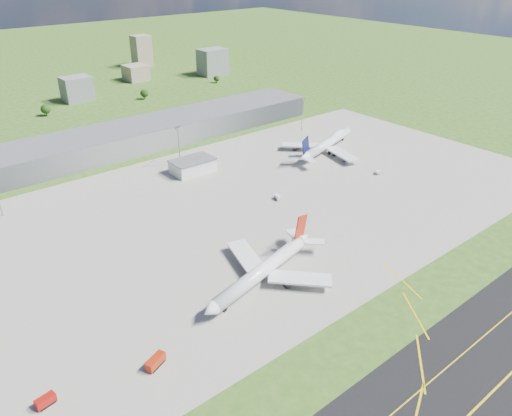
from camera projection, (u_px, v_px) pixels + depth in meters
ground at (141, 153)px, 344.57m from camera, size 1400.00×1400.00×0.00m
apron at (253, 205)px, 274.77m from camera, size 360.00×190.00×0.08m
terminal at (130, 138)px, 351.40m from camera, size 300.00×42.00×15.00m
ops_building at (193, 166)px, 314.08m from camera, size 26.00×16.00×8.00m
mast_center at (179, 139)px, 318.05m from camera, size 3.50×2.00×25.90m
mast_east at (302, 108)px, 380.06m from camera, size 3.50×2.00×25.90m
airliner_red_twin at (264, 270)px, 210.18m from camera, size 71.01×54.46×19.69m
airliner_blue_quad at (328, 143)px, 347.14m from camera, size 73.68×56.59×19.66m
fire_truck at (156, 362)px, 167.94m from camera, size 8.47×5.81×3.52m
crash_tender at (46, 401)px, 153.50m from camera, size 6.55×3.64×3.24m
tug_yellow at (251, 252)px, 230.51m from camera, size 3.88×2.66×1.78m
van_white_near at (277, 198)px, 280.53m from camera, size 3.42×5.29×2.50m
van_white_far at (378, 172)px, 312.59m from camera, size 4.47×3.22×2.15m
bldg_c at (77, 89)px, 460.47m from camera, size 26.00×20.00×22.00m
bldg_ce at (136, 73)px, 534.37m from camera, size 22.00×24.00×16.00m
bldg_e at (213, 62)px, 556.14m from camera, size 30.00×22.00×28.00m
bldg_tall_e at (142, 51)px, 593.45m from camera, size 20.00×18.00×36.00m
tree_c at (46, 109)px, 419.73m from camera, size 8.10×8.10×9.90m
tree_e at (144, 93)px, 467.19m from camera, size 7.65×7.65×9.35m
tree_far_e at (217, 79)px, 525.23m from camera, size 6.30×6.30×7.70m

